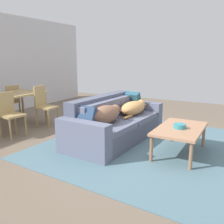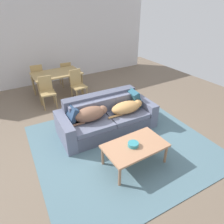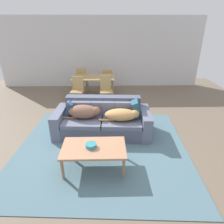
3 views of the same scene
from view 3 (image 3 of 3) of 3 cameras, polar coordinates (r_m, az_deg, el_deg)
name	(u,v)px [view 3 (image 3 of 3)]	position (r m, az deg, el deg)	size (l,w,h in m)	color
ground_plane	(97,135)	(4.70, -4.49, -6.81)	(10.00, 10.00, 0.00)	#736150
back_partition	(100,53)	(8.07, -3.43, 16.99)	(8.00, 0.12, 2.70)	silver
area_rug	(102,148)	(4.27, -2.91, -10.37)	(3.58, 3.34, 0.01)	slate
couch	(103,120)	(4.69, -2.77, -2.46)	(2.29, 1.08, 0.82)	#505468
dog_on_left_cushion	(84,112)	(4.54, -8.14, 0.12)	(0.87, 0.40, 0.31)	brown
dog_on_right_cushion	(122,115)	(4.41, 2.98, -0.79)	(0.91, 0.42, 0.26)	tan
throw_pillow_by_left_arm	(69,108)	(4.75, -12.55, 1.03)	(0.11, 0.36, 0.36)	navy
throw_pillow_by_right_arm	(137,109)	(4.63, 7.24, 1.02)	(0.15, 0.41, 0.41)	#265367
coffee_table	(94,149)	(3.55, -5.38, -10.81)	(1.14, 0.68, 0.45)	tan
bowl_on_coffee_table	(91,145)	(3.51, -6.17, -9.72)	(0.20, 0.20, 0.07)	teal
dining_table	(93,78)	(6.85, -5.48, 9.80)	(1.43, 0.89, 0.75)	tan
dining_chair_near_left	(78,89)	(6.43, -10.06, 6.66)	(0.43, 0.43, 0.88)	tan
dining_chair_near_right	(106,89)	(6.33, -1.79, 6.88)	(0.44, 0.44, 0.92)	tan
dining_chair_far_left	(82,79)	(7.50, -8.77, 9.67)	(0.43, 0.43, 0.95)	tan
dining_chair_far_right	(108,79)	(7.49, -1.28, 9.60)	(0.43, 0.43, 0.86)	tan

